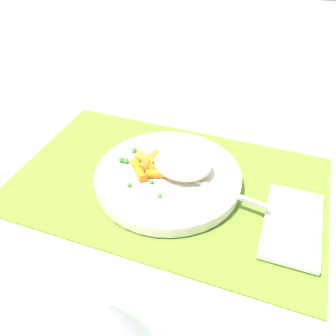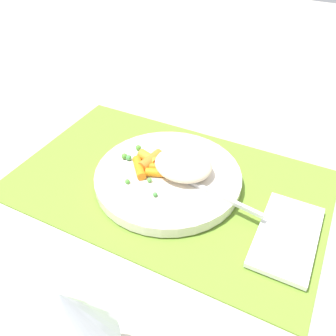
% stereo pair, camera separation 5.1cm
% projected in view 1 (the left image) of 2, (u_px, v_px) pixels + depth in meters
% --- Properties ---
extents(ground_plane, '(2.40, 2.40, 0.00)m').
position_uv_depth(ground_plane, '(168.00, 184.00, 0.57)').
color(ground_plane, beige).
extents(placemat, '(0.49, 0.31, 0.01)m').
position_uv_depth(placemat, '(168.00, 183.00, 0.57)').
color(placemat, olive).
rests_on(placemat, ground_plane).
extents(plate, '(0.23, 0.23, 0.02)m').
position_uv_depth(plate, '(168.00, 177.00, 0.56)').
color(plate, silver).
rests_on(plate, placemat).
extents(rice_mound, '(0.09, 0.08, 0.03)m').
position_uv_depth(rice_mound, '(183.00, 163.00, 0.55)').
color(rice_mound, beige).
rests_on(rice_mound, plate).
extents(carrot_portion, '(0.08, 0.07, 0.02)m').
position_uv_depth(carrot_portion, '(150.00, 165.00, 0.56)').
color(carrot_portion, orange).
rests_on(carrot_portion, plate).
extents(pea_scatter, '(0.10, 0.10, 0.01)m').
position_uv_depth(pea_scatter, '(149.00, 165.00, 0.57)').
color(pea_scatter, '#4E9E3C').
rests_on(pea_scatter, plate).
extents(fork, '(0.20, 0.04, 0.01)m').
position_uv_depth(fork, '(191.00, 180.00, 0.54)').
color(fork, '#B9B9B9').
rests_on(fork, plate).
extents(wine_glass, '(0.08, 0.08, 0.15)m').
position_uv_depth(wine_glass, '(111.00, 333.00, 0.28)').
color(wine_glass, silver).
rests_on(wine_glass, ground_plane).
extents(napkin, '(0.08, 0.14, 0.01)m').
position_uv_depth(napkin, '(292.00, 224.00, 0.49)').
color(napkin, white).
rests_on(napkin, placemat).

